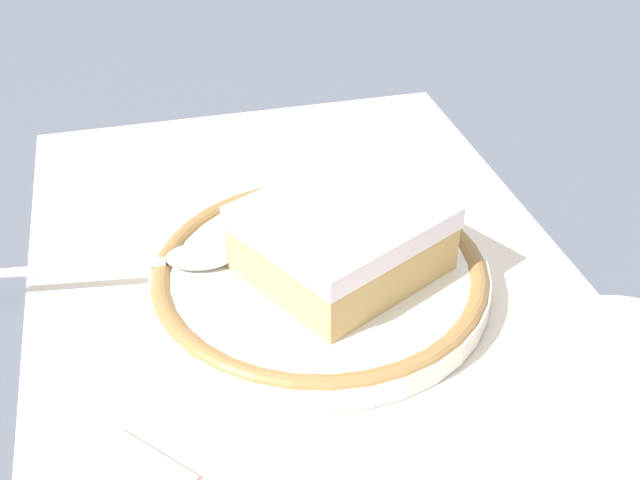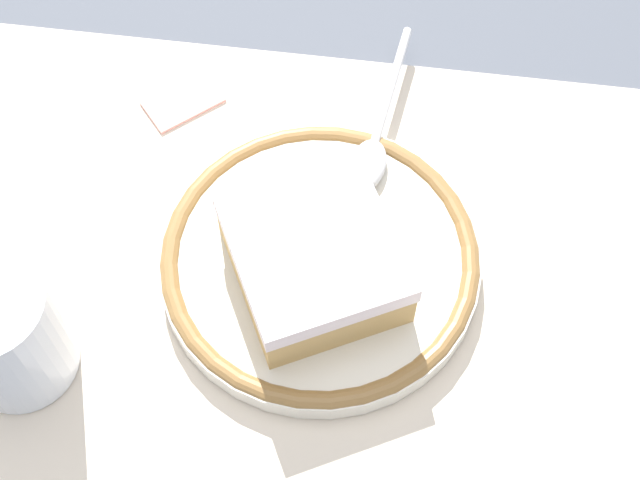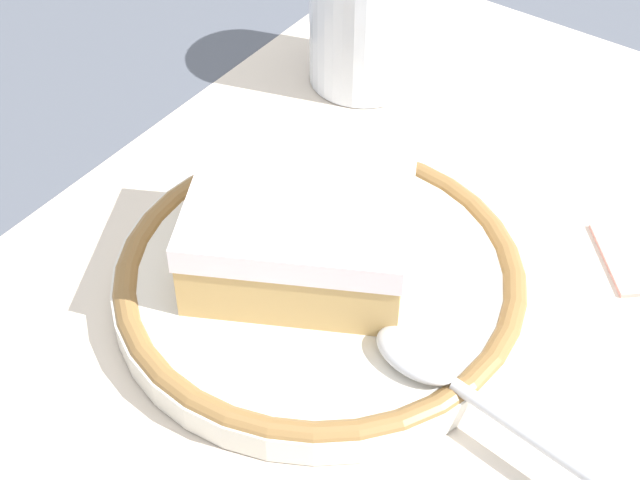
% 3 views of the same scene
% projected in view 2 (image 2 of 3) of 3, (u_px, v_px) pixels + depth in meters
% --- Properties ---
extents(ground_plane, '(2.40, 2.40, 0.00)m').
position_uv_depth(ground_plane, '(282.00, 256.00, 0.58)').
color(ground_plane, '#4C515B').
extents(placemat, '(0.53, 0.32, 0.00)m').
position_uv_depth(placemat, '(282.00, 256.00, 0.58)').
color(placemat, beige).
rests_on(placemat, ground_plane).
extents(plate, '(0.19, 0.19, 0.02)m').
position_uv_depth(plate, '(320.00, 260.00, 0.57)').
color(plate, silver).
rests_on(plate, placemat).
extents(cake_slice, '(0.12, 0.13, 0.04)m').
position_uv_depth(cake_slice, '(314.00, 258.00, 0.54)').
color(cake_slice, tan).
rests_on(cake_slice, plate).
extents(spoon, '(0.03, 0.14, 0.01)m').
position_uv_depth(spoon, '(374.00, 144.00, 0.60)').
color(spoon, silver).
rests_on(spoon, plate).
extents(cup, '(0.06, 0.06, 0.08)m').
position_uv_depth(cup, '(7.00, 337.00, 0.52)').
color(cup, silver).
rests_on(cup, placemat).
extents(sugar_packet, '(0.06, 0.06, 0.01)m').
position_uv_depth(sugar_packet, '(183.00, 100.00, 0.63)').
color(sugar_packet, '#E5998C').
rests_on(sugar_packet, placemat).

